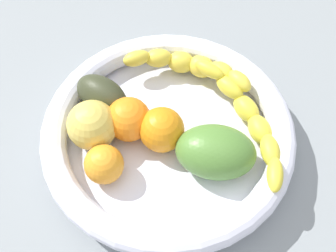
# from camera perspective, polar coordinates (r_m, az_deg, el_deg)

# --- Properties ---
(kitchen_counter) EXTENTS (1.20, 1.20, 0.03)m
(kitchen_counter) POSITION_cam_1_polar(r_m,az_deg,el_deg) (0.63, 0.00, -3.31)
(kitchen_counter) COLOR gray
(kitchen_counter) RESTS_ON ground
(fruit_bowl) EXTENTS (0.38, 0.38, 0.06)m
(fruit_bowl) POSITION_cam_1_polar(r_m,az_deg,el_deg) (0.59, 0.00, -1.12)
(fruit_bowl) COLOR white
(fruit_bowl) RESTS_ON kitchen_counter
(banana_draped_left) EXTENTS (0.15, 0.21, 0.05)m
(banana_draped_left) POSITION_cam_1_polar(r_m,az_deg,el_deg) (0.59, 11.64, 1.12)
(banana_draped_left) COLOR yellow
(banana_draped_left) RESTS_ON fruit_bowl
(banana_draped_right) EXTENTS (0.22, 0.08, 0.05)m
(banana_draped_right) POSITION_cam_1_polar(r_m,az_deg,el_deg) (0.64, 3.14, 8.76)
(banana_draped_right) COLOR yellow
(banana_draped_right) RESTS_ON fruit_bowl
(orange_front) EXTENTS (0.07, 0.07, 0.07)m
(orange_front) POSITION_cam_1_polar(r_m,az_deg,el_deg) (0.57, -0.92, -0.54)
(orange_front) COLOR orange
(orange_front) RESTS_ON fruit_bowl
(orange_mid_left) EXTENTS (0.07, 0.07, 0.07)m
(orange_mid_left) POSITION_cam_1_polar(r_m,az_deg,el_deg) (0.58, -5.70, 1.17)
(orange_mid_left) COLOR orange
(orange_mid_left) RESTS_ON fruit_bowl
(orange_mid_right) EXTENTS (0.06, 0.06, 0.06)m
(orange_mid_right) POSITION_cam_1_polar(r_m,az_deg,el_deg) (0.55, -9.28, -5.52)
(orange_mid_right) COLOR orange
(orange_mid_right) RESTS_ON fruit_bowl
(avocado_dark) EXTENTS (0.10, 0.09, 0.06)m
(avocado_dark) POSITION_cam_1_polar(r_m,az_deg,el_deg) (0.62, -9.57, 4.42)
(avocado_dark) COLOR #343923
(avocado_dark) RESTS_ON fruit_bowl
(apple_yellow) EXTENTS (0.07, 0.07, 0.07)m
(apple_yellow) POSITION_cam_1_polar(r_m,az_deg,el_deg) (0.58, -10.94, 0.12)
(apple_yellow) COLOR #DBBF50
(apple_yellow) RESTS_ON fruit_bowl
(mango_green) EXTENTS (0.11, 0.08, 0.07)m
(mango_green) POSITION_cam_1_polar(r_m,az_deg,el_deg) (0.55, 6.93, -3.76)
(mango_green) COLOR #4F7E32
(mango_green) RESTS_ON fruit_bowl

